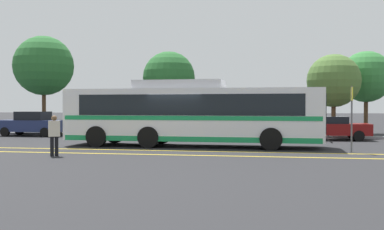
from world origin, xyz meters
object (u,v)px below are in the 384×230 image
Objects in this scene: pedestrian_0 at (54,133)px; parked_car_0 at (32,124)px; transit_bus at (192,113)px; parked_car_1 at (130,126)px; tree_0 at (366,77)px; tree_3 at (44,66)px; tree_2 at (334,81)px; tree_1 at (169,78)px; parked_car_2 at (234,126)px; bus_stop_sign at (352,111)px; parked_car_3 at (333,128)px.

parked_car_0 is at bearing 89.88° from pedestrian_0.
transit_bus reaches higher than parked_car_1.
transit_bus is 7.91× the size of pedestrian_0.
tree_3 is (-22.73, -3.10, 0.85)m from tree_0.
tree_2 is at bearing -131.11° from tree_0.
pedestrian_0 is at bearing -173.56° from parked_car_1.
pedestrian_0 is 16.86m from tree_1.
tree_3 is at bearing 14.85° from parked_car_0.
tree_3 is (-13.96, 3.11, 4.12)m from parked_car_2.
tree_3 is at bearing -116.95° from bus_stop_sign.
parked_car_0 is at bearing -170.71° from tree_2.
parked_car_1 is 0.75× the size of tree_1.
tree_0 is (3.26, 13.51, 2.26)m from bus_stop_sign.
bus_stop_sign reaches higher than parked_car_3.
transit_bus reaches higher than bus_stop_sign.
transit_bus reaches higher than parked_car_2.
tree_0 reaches higher than parked_car_1.
pedestrian_0 is 0.26× the size of tree_1.
bus_stop_sign is 22.30m from tree_3.
tree_3 reaches higher than parked_car_2.
tree_1 is 0.86× the size of tree_3.
pedestrian_0 reaches higher than parked_car_1.
tree_0 reaches higher than parked_car_0.
parked_car_1 is 2.86× the size of pedestrian_0.
parked_car_0 is 0.64× the size of tree_3.
transit_bus is 1.79× the size of tree_3.
transit_bus is 15.52m from tree_3.
tree_2 is (7.77, 8.91, 1.99)m from transit_bus.
parked_car_3 is 7.79m from tree_0.
bus_stop_sign is 17.13m from tree_1.
parked_car_3 is 20.37m from tree_3.
tree_3 reaches higher than tree_0.
tree_1 is 11.78m from tree_2.
parked_car_2 is at bearing -89.80° from parked_car_0.
pedestrian_0 is (-4.51, -5.11, -0.70)m from transit_bus.
tree_0 is at bearing -73.86° from parked_car_0.
parked_car_0 is (-11.60, 5.74, -0.81)m from transit_bus.
tree_3 is (-12.38, 8.78, 3.26)m from transit_bus.
parked_car_1 is at bearing -158.10° from tree_0.
parked_car_0 is at bearing -91.61° from parked_car_3.
transit_bus is 2.16× the size of tree_0.
parked_car_0 reaches higher than parked_car_3.
tree_1 is at bearing -178.20° from tree_0.
tree_1 is at bearing -53.62° from parked_car_0.
transit_bus is at bearing -71.94° from tree_1.
tree_1 reaches higher than bus_stop_sign.
tree_1 is at bearing -139.18° from bus_stop_sign.
pedestrian_0 is at bearing -28.38° from parked_car_2.
parked_car_2 is (6.54, -0.06, 0.05)m from parked_car_1.
transit_bus is at bearing -53.82° from parked_car_3.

